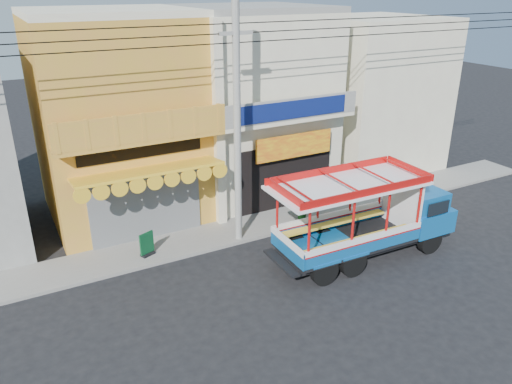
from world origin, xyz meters
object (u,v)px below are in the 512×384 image
songthaew_truck (376,214)px  green_sign (147,246)px  utility_pole (241,111)px  potted_plant_b (301,209)px  potted_plant_c (300,195)px  potted_plant_a (315,194)px

songthaew_truck → green_sign: (-7.34, 3.54, -1.06)m
songthaew_truck → green_sign: songthaew_truck is taller
utility_pole → potted_plant_b: (2.78, 0.20, -4.41)m
utility_pole → potted_plant_c: utility_pole is taller
potted_plant_b → green_sign: bearing=24.4°
utility_pole → potted_plant_a: bearing=16.1°
green_sign → potted_plant_c: (7.11, 1.03, 0.15)m
potted_plant_b → potted_plant_a: bearing=-118.0°
songthaew_truck → potted_plant_a: songthaew_truck is taller
songthaew_truck → potted_plant_c: songthaew_truck is taller
utility_pole → green_sign: (-3.61, 0.37, -4.54)m
potted_plant_a → potted_plant_b: size_ratio=0.97×
green_sign → potted_plant_c: 7.18m
green_sign → potted_plant_a: 7.79m
utility_pole → potted_plant_a: size_ratio=28.84×
songthaew_truck → potted_plant_b: bearing=105.8°
songthaew_truck → potted_plant_c: bearing=92.9°
potted_plant_b → potted_plant_c: bearing=-95.2°
potted_plant_c → songthaew_truck: bearing=23.0°
potted_plant_b → potted_plant_c: 1.40m
potted_plant_a → potted_plant_b: (-1.37, -0.99, 0.02)m
green_sign → potted_plant_b: 6.39m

